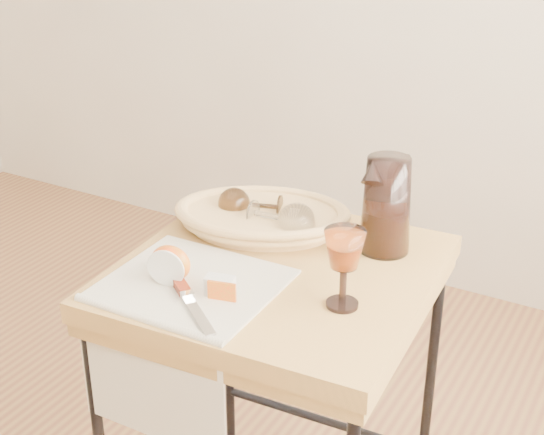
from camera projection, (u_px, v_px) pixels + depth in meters
The scene contains 10 objects.
side_table at pixel (276, 418), 1.77m from camera, with size 0.61×0.61×0.78m, color brown, non-canonical shape.
tea_towel at pixel (192, 284), 1.53m from camera, with size 0.33×0.30×0.01m, color beige.
bread_basket at pixel (262, 219), 1.74m from camera, with size 0.35×0.24×0.05m, color #AB8255, non-canonical shape.
goblet_lying_a at pixel (254, 205), 1.76m from camera, with size 0.12×0.07×0.07m, color brown, non-canonical shape.
goblet_lying_b at pixel (278, 217), 1.69m from camera, with size 0.13×0.08×0.08m, color white, non-canonical shape.
pitcher at pixel (386, 205), 1.63m from camera, with size 0.15×0.23×0.25m, color black, non-canonical shape.
wine_goblet at pixel (344, 269), 1.43m from camera, with size 0.08×0.08×0.16m, color white, non-canonical shape.
apple_half at pixel (171, 263), 1.52m from camera, with size 0.08×0.04×0.08m, color red.
apple_wedge at pixel (220, 286), 1.48m from camera, with size 0.06×0.03×0.04m, color silver.
table_knife at pixel (189, 298), 1.46m from camera, with size 0.23×0.02×0.02m, color silver, non-canonical shape.
Camera 1 is at (1.35, -0.86, 1.56)m, focal length 51.77 mm.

